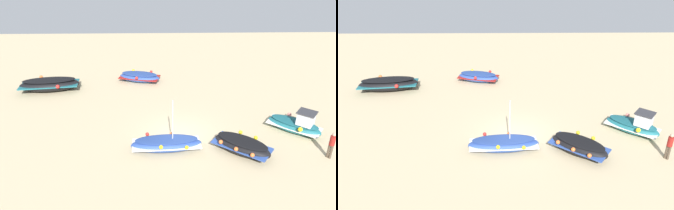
% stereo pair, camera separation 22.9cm
% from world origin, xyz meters
% --- Properties ---
extents(ground_plane, '(56.75, 56.75, 0.00)m').
position_xyz_m(ground_plane, '(0.00, 0.00, 0.00)').
color(ground_plane, '#C6B289').
extents(fishing_boat_0, '(4.49, 1.93, 3.46)m').
position_xyz_m(fishing_boat_0, '(0.89, 1.67, 0.46)').
color(fishing_boat_0, '#2D4C9E').
rests_on(fishing_boat_0, ground_plane).
extents(fishing_boat_1, '(5.34, 2.82, 1.22)m').
position_xyz_m(fishing_boat_1, '(10.94, -7.80, 0.59)').
color(fishing_boat_1, black).
rests_on(fishing_boat_1, ground_plane).
extents(fishing_boat_2, '(4.09, 2.46, 0.87)m').
position_xyz_m(fishing_boat_2, '(3.17, -9.75, 0.45)').
color(fishing_boat_2, '#2D4C9E').
rests_on(fishing_boat_2, ground_plane).
extents(fishing_boat_3, '(3.67, 3.36, 1.72)m').
position_xyz_m(fishing_boat_3, '(-7.98, -0.34, 0.56)').
color(fishing_boat_3, '#1E6670').
rests_on(fishing_boat_3, ground_plane).
extents(fishing_boat_4, '(3.81, 3.42, 1.02)m').
position_xyz_m(fishing_boat_4, '(-3.72, 2.08, 0.51)').
color(fishing_boat_4, black).
rests_on(fishing_boat_4, ground_plane).
extents(person_walking, '(0.32, 0.32, 1.73)m').
position_xyz_m(person_walking, '(-8.87, 2.73, 1.00)').
color(person_walking, brown).
rests_on(person_walking, ground_plane).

